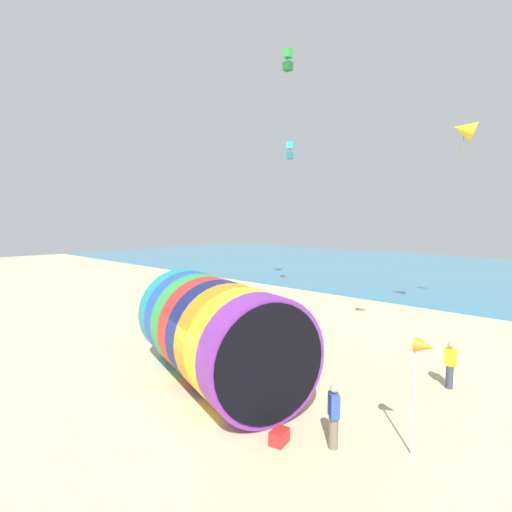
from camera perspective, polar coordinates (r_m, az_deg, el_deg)
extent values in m
plane|color=#CCBA8C|center=(13.17, -10.54, -20.56)|extent=(120.00, 120.00, 0.00)
cube|color=teal|center=(47.20, 31.53, -2.45)|extent=(120.00, 40.00, 0.10)
cylinder|color=teal|center=(17.01, -10.06, -8.05)|extent=(1.92, 3.76, 3.66)
cylinder|color=blue|center=(16.19, -8.98, -8.72)|extent=(1.92, 3.76, 3.66)
cylinder|color=green|center=(15.37, -7.77, -9.45)|extent=(1.92, 3.76, 3.66)
cylinder|color=red|center=(14.56, -6.43, -10.27)|extent=(1.92, 3.76, 3.66)
cylinder|color=navy|center=(13.77, -4.92, -11.17)|extent=(1.92, 3.76, 3.66)
cylinder|color=orange|center=(12.99, -3.21, -12.17)|extent=(1.92, 3.76, 3.66)
cylinder|color=yellow|center=(12.23, -1.28, -13.28)|extent=(1.92, 3.76, 3.66)
cylinder|color=purple|center=(11.48, 0.93, -14.53)|extent=(1.92, 3.76, 3.66)
cylinder|color=black|center=(11.10, 2.22, -15.23)|extent=(1.03, 3.24, 3.37)
cylinder|color=#726651|center=(11.07, 10.99, -23.51)|extent=(0.24, 0.24, 0.81)
cube|color=#2D4CA5|center=(10.74, 11.06, -20.19)|extent=(0.41, 0.40, 0.61)
sphere|color=tan|center=(10.57, 11.10, -18.07)|extent=(0.22, 0.22, 0.22)
cube|color=#2DB2C6|center=(30.29, 4.85, 15.46)|extent=(0.63, 0.63, 0.48)
cube|color=#1B6B77|center=(30.17, 4.84, 14.11)|extent=(0.63, 0.63, 0.48)
cylinder|color=black|center=(30.22, 4.84, 14.79)|extent=(0.02, 0.02, 1.29)
cube|color=green|center=(31.79, 4.57, 26.89)|extent=(0.57, 0.57, 0.58)
cube|color=#1E642A|center=(31.47, 4.56, 25.40)|extent=(0.57, 0.57, 0.58)
cylinder|color=black|center=(31.63, 4.56, 26.15)|extent=(0.02, 0.02, 1.56)
cone|color=yellow|center=(24.38, 27.59, 15.72)|extent=(1.58, 1.40, 1.32)
cylinder|color=olive|center=(24.23, 27.50, 13.76)|extent=(0.03, 0.03, 1.13)
cylinder|color=#383D56|center=(15.58, 25.91, -15.27)|extent=(0.24, 0.24, 0.79)
cube|color=yellow|center=(15.36, 26.01, -12.85)|extent=(0.40, 0.28, 0.59)
sphere|color=tan|center=(15.23, 26.08, -11.34)|extent=(0.21, 0.21, 0.21)
cylinder|color=silver|center=(10.86, 21.57, -18.12)|extent=(0.05, 0.05, 2.94)
cone|color=orange|center=(10.35, 22.97, -11.76)|extent=(0.45, 0.36, 0.36)
cube|color=red|center=(11.20, 3.36, -24.37)|extent=(0.46, 0.58, 0.36)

